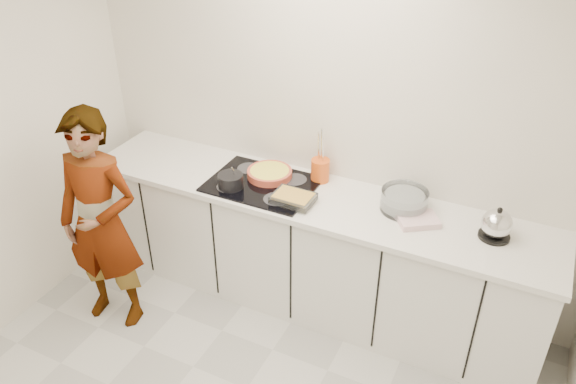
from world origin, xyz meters
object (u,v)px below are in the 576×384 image
at_px(baking_dish, 293,198).
at_px(mixing_bowl, 404,201).
at_px(tart_dish, 270,173).
at_px(utensil_crock, 320,170).
at_px(hob, 262,184).
at_px(kettle, 496,225).
at_px(cook, 101,223).
at_px(saucepan, 231,181).

relative_size(baking_dish, mixing_bowl, 0.78).
xyz_separation_m(tart_dish, utensil_crock, (0.33, 0.13, 0.04)).
bearing_deg(hob, tart_dish, 86.18).
bearing_deg(utensil_crock, mixing_bowl, -9.71).
distance_m(mixing_bowl, kettle, 0.57).
distance_m(utensil_crock, cook, 1.50).
relative_size(hob, saucepan, 3.53).
bearing_deg(tart_dish, mixing_bowl, 1.41).
relative_size(hob, mixing_bowl, 2.07).
xyz_separation_m(saucepan, cook, (-0.65, -0.58, -0.18)).
xyz_separation_m(baking_dish, kettle, (1.23, 0.19, 0.05)).
bearing_deg(kettle, hob, -177.41).
xyz_separation_m(tart_dish, mixing_bowl, (0.95, 0.02, 0.02)).
height_order(saucepan, mixing_bowl, saucepan).
xyz_separation_m(utensil_crock, cook, (-1.15, -0.95, -0.20)).
bearing_deg(tart_dish, baking_dish, -37.14).
xyz_separation_m(kettle, utensil_crock, (-1.19, 0.16, -0.01)).
relative_size(hob, tart_dish, 1.99).
height_order(tart_dish, utensil_crock, utensil_crock).
xyz_separation_m(mixing_bowl, cook, (-1.77, -0.84, -0.18)).
distance_m(mixing_bowl, utensil_crock, 0.63).
distance_m(baking_dish, mixing_bowl, 0.71).
bearing_deg(mixing_bowl, cook, -154.52).
bearing_deg(baking_dish, mixing_bowl, 19.95).
height_order(utensil_crock, cook, cook).
bearing_deg(utensil_crock, kettle, -7.68).
bearing_deg(mixing_bowl, saucepan, -166.86).
distance_m(hob, baking_dish, 0.32).
bearing_deg(saucepan, utensil_crock, 36.54).
bearing_deg(hob, mixing_bowl, 7.33).
distance_m(saucepan, cook, 0.89).
xyz_separation_m(tart_dish, cook, (-0.82, -0.82, -0.16)).
bearing_deg(mixing_bowl, utensil_crock, 170.29).
bearing_deg(utensil_crock, hob, -145.34).
bearing_deg(hob, utensil_crock, 34.66).
relative_size(utensil_crock, cook, 0.10).
relative_size(tart_dish, baking_dish, 1.34).
relative_size(tart_dish, saucepan, 1.77).
height_order(saucepan, baking_dish, saucepan).
bearing_deg(kettle, mixing_bowl, 174.57).
bearing_deg(baking_dish, tart_dish, 142.86).
distance_m(hob, kettle, 1.53).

